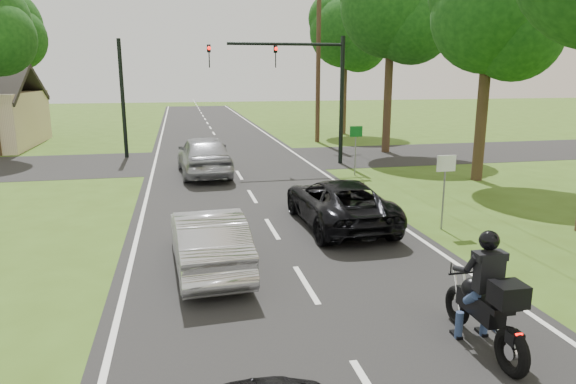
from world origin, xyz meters
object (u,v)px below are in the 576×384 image
at_px(dark_suv, 339,202).
at_px(utility_pole_far, 318,60).
at_px(motorcycle_rider, 487,304).
at_px(sign_green, 356,138).
at_px(traffic_signal, 304,77).
at_px(silver_suv, 204,155).
at_px(silver_sedan, 208,240).
at_px(sign_white, 445,174).

height_order(dark_suv, utility_pole_far, utility_pole_far).
xyz_separation_m(motorcycle_rider, sign_green, (2.73, 14.06, 0.82)).
bearing_deg(traffic_signal, dark_suv, -97.87).
height_order(dark_suv, traffic_signal, traffic_signal).
xyz_separation_m(silver_suv, traffic_signal, (4.80, 1.65, 3.25)).
bearing_deg(dark_suv, motorcycle_rider, 90.62).
bearing_deg(utility_pole_far, sign_green, -96.73).
bearing_deg(silver_sedan, sign_white, -169.27).
height_order(motorcycle_rider, silver_sedan, motorcycle_rider).
bearing_deg(traffic_signal, utility_pole_far, 70.32).
relative_size(motorcycle_rider, dark_suv, 0.47).
bearing_deg(utility_pole_far, motorcycle_rider, -99.12).
xyz_separation_m(dark_suv, silver_suv, (-3.41, 8.35, 0.20)).
distance_m(traffic_signal, sign_green, 4.24).
height_order(silver_suv, utility_pole_far, utility_pole_far).
xyz_separation_m(motorcycle_rider, silver_suv, (-3.63, 15.42, 0.10)).
xyz_separation_m(sign_white, sign_green, (0.20, 8.00, 0.00)).
distance_m(motorcycle_rider, utility_pole_far, 25.76).
height_order(silver_sedan, traffic_signal, traffic_signal).
bearing_deg(silver_sedan, traffic_signal, -116.07).
height_order(motorcycle_rider, silver_suv, motorcycle_rider).
xyz_separation_m(silver_suv, utility_pole_far, (7.66, 9.65, 4.20)).
bearing_deg(sign_white, silver_suv, 123.32).
distance_m(dark_suv, sign_white, 3.07).
height_order(motorcycle_rider, sign_green, sign_green).
relative_size(silver_suv, sign_white, 2.41).
bearing_deg(utility_pole_far, silver_sedan, -111.45).
distance_m(dark_suv, traffic_signal, 10.66).
bearing_deg(dark_suv, sign_white, 158.46).
height_order(silver_sedan, sign_white, sign_white).
bearing_deg(dark_suv, sign_green, -114.02).
relative_size(dark_suv, sign_white, 2.29).
distance_m(sign_white, sign_green, 8.00).
relative_size(traffic_signal, utility_pole_far, 0.64).
distance_m(dark_suv, sign_green, 7.63).
bearing_deg(sign_green, dark_suv, -112.87).
distance_m(silver_sedan, sign_green, 11.89).
height_order(traffic_signal, utility_pole_far, utility_pole_far).
relative_size(dark_suv, sign_green, 2.29).
distance_m(motorcycle_rider, traffic_signal, 17.44).
xyz_separation_m(utility_pole_far, sign_white, (-1.50, -19.02, -3.49)).
xyz_separation_m(motorcycle_rider, dark_suv, (-0.22, 7.08, -0.09)).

